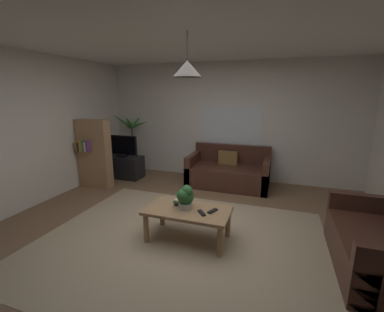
% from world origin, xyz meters
% --- Properties ---
extents(floor, '(5.61, 5.39, 0.02)m').
position_xyz_m(floor, '(0.00, 0.00, -0.01)').
color(floor, brown).
rests_on(floor, ground).
extents(rug, '(3.65, 2.97, 0.01)m').
position_xyz_m(rug, '(0.00, -0.20, 0.00)').
color(rug, tan).
rests_on(rug, ground).
extents(wall_back, '(5.73, 0.06, 2.58)m').
position_xyz_m(wall_back, '(0.00, 2.73, 1.29)').
color(wall_back, silver).
rests_on(wall_back, ground).
extents(wall_left, '(0.06, 5.39, 2.58)m').
position_xyz_m(wall_left, '(-2.84, 0.00, 1.29)').
color(wall_left, silver).
rests_on(wall_left, ground).
extents(ceiling, '(5.61, 5.39, 0.02)m').
position_xyz_m(ceiling, '(0.00, 0.00, 2.59)').
color(ceiling, white).
extents(window_pane, '(1.30, 0.01, 0.97)m').
position_xyz_m(window_pane, '(0.08, 2.70, 1.14)').
color(window_pane, white).
extents(couch_under_window, '(1.65, 0.89, 0.82)m').
position_xyz_m(couch_under_window, '(0.17, 2.19, 0.27)').
color(couch_under_window, '#47281E').
rests_on(couch_under_window, ground).
extents(coffee_table, '(1.10, 0.60, 0.43)m').
position_xyz_m(coffee_table, '(0.07, -0.08, 0.36)').
color(coffee_table, '#A87F56').
rests_on(coffee_table, ground).
extents(book_on_table_0, '(0.17, 0.13, 0.03)m').
position_xyz_m(book_on_table_0, '(-0.06, 0.01, 0.45)').
color(book_on_table_0, black).
rests_on(book_on_table_0, coffee_table).
extents(book_on_table_1, '(0.16, 0.12, 0.03)m').
position_xyz_m(book_on_table_1, '(-0.07, 0.01, 0.48)').
color(book_on_table_1, '#387247').
rests_on(book_on_table_1, coffee_table).
extents(book_on_table_2, '(0.16, 0.09, 0.02)m').
position_xyz_m(book_on_table_2, '(-0.06, 0.00, 0.50)').
color(book_on_table_2, beige).
rests_on(book_on_table_2, coffee_table).
extents(remote_on_table_0, '(0.14, 0.16, 0.02)m').
position_xyz_m(remote_on_table_0, '(0.28, -0.15, 0.44)').
color(remote_on_table_0, black).
rests_on(remote_on_table_0, coffee_table).
extents(remote_on_table_1, '(0.11, 0.17, 0.02)m').
position_xyz_m(remote_on_table_1, '(0.40, -0.06, 0.44)').
color(remote_on_table_1, black).
rests_on(remote_on_table_1, coffee_table).
extents(potted_plant_on_table, '(0.21, 0.25, 0.32)m').
position_xyz_m(potted_plant_on_table, '(0.04, -0.07, 0.60)').
color(potted_plant_on_table, beige).
rests_on(potted_plant_on_table, coffee_table).
extents(tv_stand, '(0.90, 0.44, 0.50)m').
position_xyz_m(tv_stand, '(-2.26, 1.95, 0.25)').
color(tv_stand, black).
rests_on(tv_stand, ground).
extents(tv, '(0.78, 0.16, 0.49)m').
position_xyz_m(tv, '(-2.26, 1.93, 0.75)').
color(tv, black).
rests_on(tv, tv_stand).
extents(potted_palm_corner, '(0.90, 0.72, 1.47)m').
position_xyz_m(potted_palm_corner, '(-2.29, 2.46, 0.62)').
color(potted_palm_corner, brown).
rests_on(potted_palm_corner, ground).
extents(bookshelf_corner, '(0.70, 0.31, 1.40)m').
position_xyz_m(bookshelf_corner, '(-2.44, 1.22, 0.71)').
color(bookshelf_corner, '#A87F56').
rests_on(bookshelf_corner, ground).
extents(pendant_lamp, '(0.34, 0.34, 0.50)m').
position_xyz_m(pendant_lamp, '(0.07, -0.08, 2.17)').
color(pendant_lamp, black).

